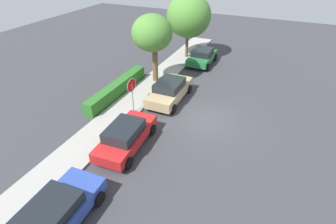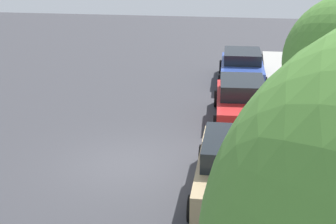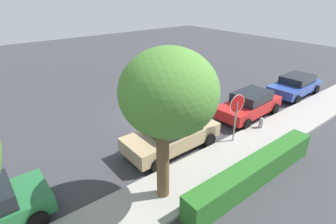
% 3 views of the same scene
% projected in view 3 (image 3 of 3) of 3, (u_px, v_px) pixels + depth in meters
% --- Properties ---
extents(ground_plane, '(60.00, 60.00, 0.00)m').
position_uv_depth(ground_plane, '(156.00, 118.00, 15.35)').
color(ground_plane, '#38383D').
extents(sidewalk_curb, '(32.00, 2.27, 0.14)m').
position_uv_depth(sidewalk_curb, '(227.00, 158.00, 11.54)').
color(sidewalk_curb, '#9E9B93').
rests_on(sidewalk_curb, ground_plane).
extents(stop_sign, '(0.88, 0.12, 2.54)m').
position_uv_depth(stop_sign, '(237.00, 110.00, 12.09)').
color(stop_sign, gray).
rests_on(stop_sign, ground_plane).
extents(parked_car_tan, '(4.58, 2.14, 1.51)m').
position_uv_depth(parked_car_tan, '(172.00, 134.00, 12.06)').
color(parked_car_tan, tan).
rests_on(parked_car_tan, ground_plane).
extents(parked_car_red, '(4.49, 2.20, 1.47)m').
position_uv_depth(parked_car_red, '(249.00, 104.00, 15.26)').
color(parked_car_red, red).
rests_on(parked_car_red, ground_plane).
extents(parked_car_blue, '(4.35, 2.23, 1.38)m').
position_uv_depth(parked_car_blue, '(295.00, 85.00, 18.32)').
color(parked_car_blue, '#2D479E').
rests_on(parked_car_blue, ground_plane).
extents(street_tree_near_corner, '(3.05, 3.05, 5.41)m').
position_uv_depth(street_tree_near_corner, '(169.00, 94.00, 7.86)').
color(street_tree_near_corner, brown).
rests_on(street_tree_near_corner, ground_plane).
extents(fire_hydrant, '(0.30, 0.22, 0.72)m').
position_uv_depth(fire_hydrant, '(261.00, 124.00, 13.89)').
color(fire_hydrant, '#A5A5A8').
rests_on(fire_hydrant, ground_plane).
extents(front_yard_hedge, '(6.92, 0.77, 1.03)m').
position_uv_depth(front_yard_hedge, '(255.00, 172.00, 10.01)').
color(front_yard_hedge, '#286623').
rests_on(front_yard_hedge, ground_plane).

